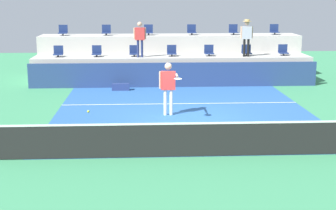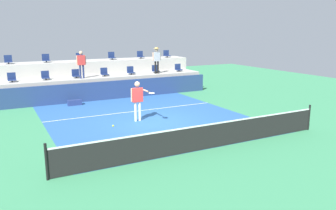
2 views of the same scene
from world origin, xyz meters
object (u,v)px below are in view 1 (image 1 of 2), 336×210
Objects in this scene: stadium_chair_lower_center at (172,52)px; tennis_ball at (88,111)px; spectator_in_grey at (140,36)px; spectator_with_hat at (247,34)px; tennis_player at (168,83)px; stadium_chair_lower_right at (246,51)px; stadium_chair_upper_mid_right at (192,31)px; stadium_chair_upper_mid_left at (149,31)px; stadium_chair_upper_left at (106,31)px; stadium_chair_upper_far_left at (63,31)px; stadium_chair_lower_left at (97,52)px; stadium_chair_lower_far_right at (283,51)px; stadium_chair_upper_right at (233,30)px; stadium_chair_lower_mid_right at (209,51)px; stadium_chair_upper_far_right at (274,30)px; stadium_chair_lower_far_left at (58,52)px; equipment_bag at (121,87)px; stadium_chair_lower_mid_left at (134,52)px.

tennis_ball is at bearing -105.83° from stadium_chair_lower_center.
spectator_with_hat is at bearing -0.00° from spectator_in_grey.
tennis_player is 4.28m from tennis_ball.
stadium_chair_upper_mid_right is at bearing 143.63° from stadium_chair_lower_right.
stadium_chair_upper_left is at bearing 180.00° from stadium_chair_upper_mid_left.
stadium_chair_upper_far_left reaches higher than stadium_chair_lower_right.
stadium_chair_upper_left is 2.11m from stadium_chair_upper_mid_left.
stadium_chair_lower_right is (7.08, 0.00, 0.00)m from stadium_chair_lower_left.
stadium_chair_lower_far_right is 1.00× the size of stadium_chair_upper_right.
spectator_with_hat is 11.78m from tennis_ball.
stadium_chair_lower_right is 5.03m from stadium_chair_upper_mid_left.
stadium_chair_lower_left is 10.25m from tennis_ball.
stadium_chair_lower_mid_right is 1.00× the size of stadium_chair_upper_far_right.
spectator_in_grey is (-0.97, 6.27, 1.09)m from tennis_player.
stadium_chair_lower_right is 7.81m from tennis_player.
stadium_chair_lower_far_right is at bearing 51.16° from tennis_ball.
stadium_chair_upper_far_right is (0.02, 1.80, 0.85)m from stadium_chair_lower_far_right.
stadium_chair_lower_right is at bearing -14.98° from stadium_chair_upper_left.
stadium_chair_upper_mid_right is (6.42, 1.80, 0.85)m from stadium_chair_lower_far_left.
stadium_chair_lower_far_right is (8.85, 0.00, 0.00)m from stadium_chair_lower_left.
stadium_chair_lower_mid_right is at bearing 167.20° from spectator_with_hat.
tennis_ball is at bearing -93.75° from equipment_bag.
stadium_chair_lower_right is (5.33, 0.00, 0.00)m from stadium_chair_lower_mid_left.
stadium_chair_lower_right is 0.93m from spectator_with_hat.
equipment_bag is (-5.81, -1.56, -2.16)m from spectator_with_hat.
stadium_chair_lower_mid_right and stadium_chair_lower_right have the same top height.
stadium_chair_upper_far_left is (-8.87, 1.80, 0.85)m from stadium_chair_lower_right.
stadium_chair_lower_right is at bearing 4.34° from spectator_in_grey.
spectator_in_grey is at bearing -173.29° from stadium_chair_lower_mid_right.
stadium_chair_lower_right is at bearing -11.47° from stadium_chair_upper_far_left.
tennis_ball is at bearing -114.55° from stadium_chair_lower_mid_right.
stadium_chair_upper_mid_left is (4.24, 1.80, 0.85)m from stadium_chair_lower_far_left.
stadium_chair_upper_mid_left is (2.11, 0.00, 0.00)m from stadium_chair_upper_left.
stadium_chair_upper_far_right is at bearing 49.17° from spectator_with_hat.
stadium_chair_lower_mid_right is 4.09m from stadium_chair_upper_far_right.
stadium_chair_lower_mid_left is 6.78m from tennis_player.
stadium_chair_upper_mid_right is (-4.21, 1.80, 0.85)m from stadium_chair_lower_far_right.
tennis_ball is 0.09× the size of equipment_bag.
stadium_chair_upper_left is 0.68× the size of equipment_bag.
stadium_chair_upper_mid_left is 1.00× the size of stadium_chair_upper_right.
stadium_chair_lower_center is 0.68× the size of equipment_bag.
stadium_chair_upper_far_right is 7.18m from spectator_in_grey.
spectator_with_hat is at bearing -130.83° from stadium_chair_upper_far_right.
stadium_chair_upper_right is (1.47, 1.80, 0.85)m from stadium_chair_lower_mid_right.
tennis_player is at bearing -121.53° from stadium_chair_lower_right.
stadium_chair_upper_mid_right reaches higher than stadium_chair_lower_far_left.
stadium_chair_lower_far_right is 1.00× the size of stadium_chair_upper_mid_right.
spectator_with_hat reaches higher than stadium_chair_upper_mid_left.
tennis_player is (2.64, -8.45, -1.18)m from stadium_chair_upper_left.
stadium_chair_lower_right is 1.00× the size of stadium_chair_upper_right.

